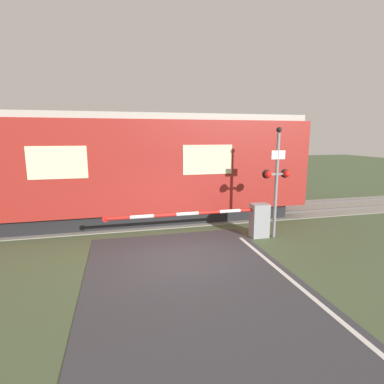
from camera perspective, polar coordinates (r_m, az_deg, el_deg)
ground_plane at (r=9.09m, az=-2.43°, el=-12.04°), size 80.00×80.00×0.00m
track_bed at (r=13.05m, az=-6.15°, el=-4.86°), size 36.00×3.20×0.13m
train at (r=12.70m, az=-22.93°, el=3.99°), size 19.38×3.06×4.34m
crossing_barrier at (r=10.56m, az=10.61°, el=-5.12°), size 5.56×0.44×1.19m
signal_post at (r=10.55m, az=15.83°, el=2.86°), size 0.99×0.26×3.79m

